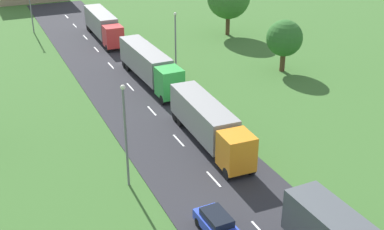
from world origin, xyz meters
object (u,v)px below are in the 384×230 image
at_px(truck_fourth, 103,25).
at_px(car_third, 218,225).
at_px(lamppost_second, 126,131).
at_px(lamppost_fourth, 30,1).
at_px(truck_second, 209,123).
at_px(truck_third, 149,64).
at_px(tree_birch, 284,38).
at_px(lamppost_third, 176,40).

height_order(truck_fourth, car_third, truck_fourth).
xyz_separation_m(lamppost_second, lamppost_fourth, (-0.27, 46.06, 0.26)).
bearing_deg(truck_second, lamppost_second, -158.76).
relative_size(truck_third, tree_birch, 2.21).
distance_m(car_third, lamppost_fourth, 54.55).
distance_m(truck_second, lamppost_fourth, 43.75).
bearing_deg(truck_second, tree_birch, 38.69).
bearing_deg(lamppost_third, truck_second, -103.31).
bearing_deg(car_third, truck_fourth, 83.78).
xyz_separation_m(truck_third, car_third, (-5.32, -27.60, -1.35)).
relative_size(truck_second, truck_third, 0.91).
bearing_deg(truck_fourth, truck_second, -90.18).
xyz_separation_m(truck_third, lamppost_third, (3.71, 1.09, 2.04)).
bearing_deg(truck_third, lamppost_second, -114.37).
bearing_deg(lamppost_second, truck_third, 65.63).
distance_m(truck_second, truck_fourth, 35.06).
height_order(truck_fourth, lamppost_fourth, lamppost_fourth).
xyz_separation_m(truck_third, lamppost_second, (-8.78, -19.38, 2.39)).
xyz_separation_m(car_third, tree_birch, (21.34, 24.60, 3.24)).
relative_size(truck_fourth, lamppost_third, 1.75).
bearing_deg(lamppost_fourth, tree_birch, -49.80).
bearing_deg(lamppost_fourth, truck_fourth, -41.28).
bearing_deg(lamppost_fourth, lamppost_second, -89.66).
relative_size(car_third, lamppost_third, 0.55).
bearing_deg(lamppost_third, truck_fourth, 102.49).
xyz_separation_m(truck_second, lamppost_fourth, (-8.69, 42.79, 2.73)).
xyz_separation_m(truck_fourth, car_third, (-5.07, -46.55, -1.33)).
bearing_deg(lamppost_third, tree_birch, -18.34).
bearing_deg(lamppost_second, truck_second, 21.24).
bearing_deg(lamppost_third, lamppost_second, -121.38).
height_order(truck_fourth, lamppost_second, lamppost_second).
distance_m(car_third, tree_birch, 32.73).
height_order(truck_second, lamppost_fourth, lamppost_fourth).
bearing_deg(truck_fourth, car_third, -96.22).
height_order(car_third, lamppost_second, lamppost_second).
relative_size(truck_second, lamppost_third, 1.69).
xyz_separation_m(truck_second, lamppost_third, (4.07, 17.20, 2.12)).
height_order(car_third, lamppost_third, lamppost_third).
relative_size(lamppost_second, tree_birch, 1.31).
relative_size(truck_third, lamppost_fourth, 1.60).
xyz_separation_m(lamppost_fourth, tree_birch, (25.07, -29.67, -0.76)).
distance_m(truck_fourth, lamppost_fourth, 12.02).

